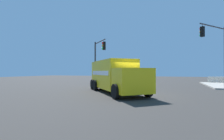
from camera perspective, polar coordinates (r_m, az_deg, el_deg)
The scene contains 4 objects.
ground_plane at distance 12.75m, azimuth 8.34°, elevation -8.71°, with size 100.00×100.00×0.00m, color #33302D.
delivery_truck at distance 14.18m, azimuth 1.05°, elevation -1.97°, with size 7.05×7.61×2.79m.
traffic_light_primary at distance 19.77m, azimuth 33.00°, elevation 6.83°, with size 2.91×3.36×6.37m.
traffic_light_secondary at distance 21.15m, azimuth -4.93°, elevation 4.82°, with size 2.66×2.67×5.80m.
Camera 1 is at (-2.63, 12.35, 1.82)m, focal length 26.18 mm.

